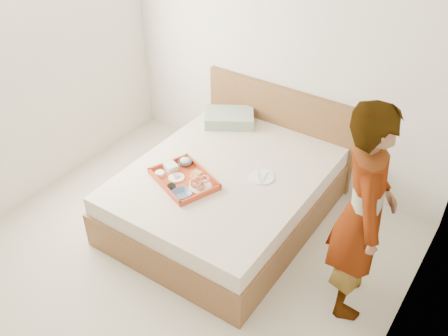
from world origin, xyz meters
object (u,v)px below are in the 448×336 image
object	(u,v)px
dinner_plate	(262,177)
person	(363,214)
bed	(226,194)
tray	(184,179)

from	to	relation	value
dinner_plate	person	bearing A→B (deg)	-19.86
bed	tray	distance (m)	0.49
tray	dinner_plate	bearing A→B (deg)	59.88
bed	dinner_plate	xyz separation A→B (m)	(0.31, 0.10, 0.27)
bed	dinner_plate	size ratio (longest dim) A/B	9.09
tray	person	bearing A→B (deg)	23.61
dinner_plate	person	distance (m)	1.14
person	dinner_plate	bearing A→B (deg)	46.17
dinner_plate	person	xyz separation A→B (m)	(1.02, -0.37, 0.35)
bed	tray	world-z (taller)	tray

